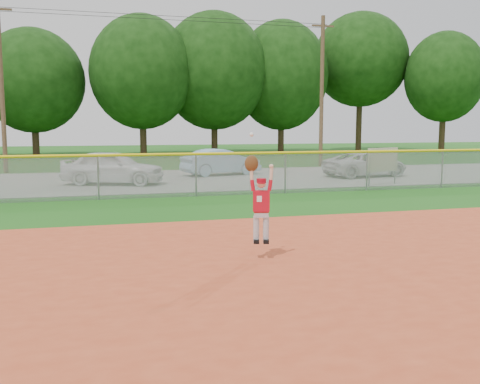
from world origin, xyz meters
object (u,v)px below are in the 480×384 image
(car_blue, at_px, (221,162))
(sponsor_sign, at_px, (383,161))
(car_white_b, at_px, (365,164))
(ballplayer, at_px, (260,200))
(car_white_a, at_px, (113,167))

(car_blue, xyz_separation_m, sponsor_sign, (5.50, -6.07, 0.36))
(car_white_b, xyz_separation_m, ballplayer, (-9.75, -14.08, 0.53))
(car_blue, bearing_deg, ballplayer, 154.62)
(car_blue, height_order, sponsor_sign, sponsor_sign)
(car_white_a, height_order, ballplayer, ballplayer)
(car_white_b, bearing_deg, sponsor_sign, 153.41)
(ballplayer, bearing_deg, car_white_b, 55.30)
(car_white_a, bearing_deg, ballplayer, -151.02)
(car_white_b, distance_m, ballplayer, 17.14)
(car_blue, distance_m, sponsor_sign, 8.20)
(sponsor_sign, relative_size, ballplayer, 0.83)
(car_white_a, bearing_deg, car_blue, -41.17)
(sponsor_sign, bearing_deg, car_white_a, 164.06)
(sponsor_sign, bearing_deg, ballplayer, -129.29)
(car_blue, distance_m, ballplayer, 16.93)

